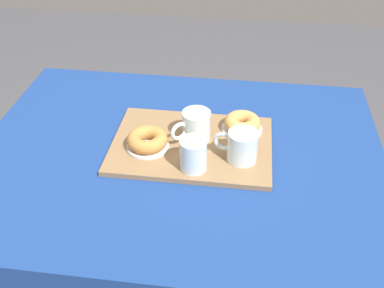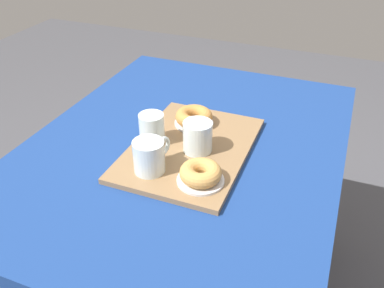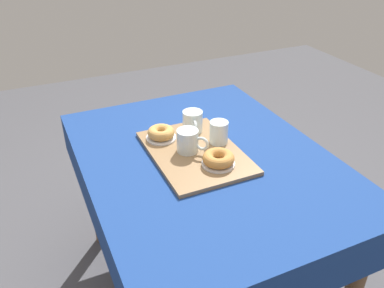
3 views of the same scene
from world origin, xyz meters
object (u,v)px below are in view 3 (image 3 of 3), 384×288
(tea_mug_left, at_px, (188,142))
(dining_table, at_px, (205,177))
(tea_mug_right, at_px, (193,122))
(donut_plate_left, at_px, (218,164))
(serving_tray, at_px, (195,152))
(sugar_donut_right, at_px, (161,132))
(water_glass_near, at_px, (219,133))
(donut_plate_right, at_px, (161,138))
(sugar_donut_left, at_px, (218,158))

(tea_mug_left, bearing_deg, dining_table, 51.99)
(tea_mug_right, distance_m, donut_plate_left, 0.28)
(dining_table, distance_m, serving_tray, 0.12)
(donut_plate_left, bearing_deg, sugar_donut_right, -155.23)
(tea_mug_right, relative_size, water_glass_near, 1.38)
(donut_plate_left, height_order, donut_plate_right, same)
(tea_mug_left, relative_size, water_glass_near, 1.18)
(dining_table, relative_size, tea_mug_left, 11.09)
(donut_plate_left, height_order, sugar_donut_right, sugar_donut_right)
(tea_mug_right, distance_m, water_glass_near, 0.14)
(donut_plate_left, bearing_deg, serving_tray, -163.24)
(water_glass_near, relative_size, sugar_donut_left, 0.77)
(tea_mug_left, height_order, water_glass_near, water_glass_near)
(serving_tray, distance_m, tea_mug_right, 0.17)
(serving_tray, relative_size, tea_mug_right, 3.72)
(tea_mug_left, bearing_deg, tea_mug_right, 149.32)
(donut_plate_right, bearing_deg, water_glass_near, 58.15)
(dining_table, height_order, water_glass_near, water_glass_near)
(sugar_donut_left, bearing_deg, tea_mug_left, -154.82)
(tea_mug_right, bearing_deg, donut_plate_right, -88.62)
(dining_table, distance_m, tea_mug_left, 0.17)
(serving_tray, relative_size, donut_plate_left, 3.78)
(serving_tray, height_order, sugar_donut_right, sugar_donut_right)
(tea_mug_right, bearing_deg, water_glass_near, 23.87)
(dining_table, relative_size, water_glass_near, 13.06)
(serving_tray, bearing_deg, water_glass_near, 99.78)
(sugar_donut_right, bearing_deg, tea_mug_left, 24.36)
(water_glass_near, distance_m, sugar_donut_left, 0.16)
(donut_plate_left, bearing_deg, tea_mug_right, 175.84)
(dining_table, bearing_deg, sugar_donut_left, 4.44)
(tea_mug_right, bearing_deg, tea_mug_left, -30.68)
(dining_table, height_order, sugar_donut_right, sugar_donut_right)
(tea_mug_left, bearing_deg, sugar_donut_right, -155.64)
(tea_mug_right, relative_size, sugar_donut_left, 1.07)
(donut_plate_left, distance_m, sugar_donut_right, 0.30)
(tea_mug_left, bearing_deg, sugar_donut_left, 25.18)
(donut_plate_left, relative_size, donut_plate_right, 1.00)
(donut_plate_left, xyz_separation_m, sugar_donut_left, (0.00, 0.00, 0.02))
(tea_mug_left, relative_size, donut_plate_left, 0.87)
(dining_table, xyz_separation_m, water_glass_near, (-0.05, 0.08, 0.15))
(serving_tray, height_order, donut_plate_right, donut_plate_right)
(dining_table, bearing_deg, serving_tray, -138.76)
(water_glass_near, bearing_deg, sugar_donut_right, -121.85)
(donut_plate_right, relative_size, sugar_donut_right, 1.13)
(tea_mug_left, xyz_separation_m, sugar_donut_right, (-0.14, -0.06, -0.01))
(sugar_donut_right, bearing_deg, dining_table, 33.18)
(donut_plate_right, bearing_deg, donut_plate_left, 24.77)
(donut_plate_right, bearing_deg, sugar_donut_left, 24.77)
(tea_mug_left, xyz_separation_m, sugar_donut_left, (0.13, 0.06, -0.02))
(tea_mug_left, height_order, sugar_donut_right, tea_mug_left)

